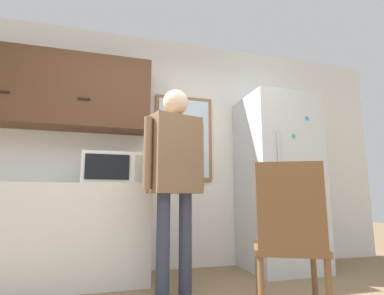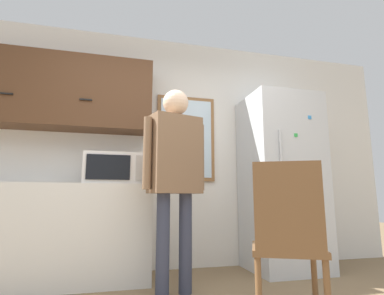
% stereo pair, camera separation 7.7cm
% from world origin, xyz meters
% --- Properties ---
extents(back_wall, '(6.00, 0.06, 2.70)m').
position_xyz_m(back_wall, '(0.00, 2.05, 1.35)').
color(back_wall, white).
rests_on(back_wall, ground_plane).
extents(counter, '(2.06, 0.65, 0.90)m').
position_xyz_m(counter, '(-1.17, 1.69, 0.45)').
color(counter, silver).
rests_on(counter, ground_plane).
extents(upper_cabinets, '(2.06, 0.36, 0.78)m').
position_xyz_m(upper_cabinets, '(-1.17, 1.85, 1.87)').
color(upper_cabinets, '#51331E').
extents(microwave, '(0.55, 0.41, 0.29)m').
position_xyz_m(microwave, '(-0.50, 1.59, 1.05)').
color(microwave, white).
rests_on(microwave, counter).
extents(person, '(0.57, 0.34, 1.73)m').
position_xyz_m(person, '(0.01, 1.13, 1.06)').
color(person, '#33384C').
rests_on(person, ground_plane).
extents(refrigerator, '(0.77, 0.75, 1.93)m').
position_xyz_m(refrigerator, '(1.33, 1.65, 0.97)').
color(refrigerator, silver).
rests_on(refrigerator, ground_plane).
extents(chair, '(0.61, 0.61, 1.00)m').
position_xyz_m(chair, '(0.61, 0.39, 0.54)').
color(chair, brown).
rests_on(chair, ground_plane).
extents(window, '(0.69, 0.05, 1.02)m').
position_xyz_m(window, '(0.30, 2.01, 1.48)').
color(window, olive).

